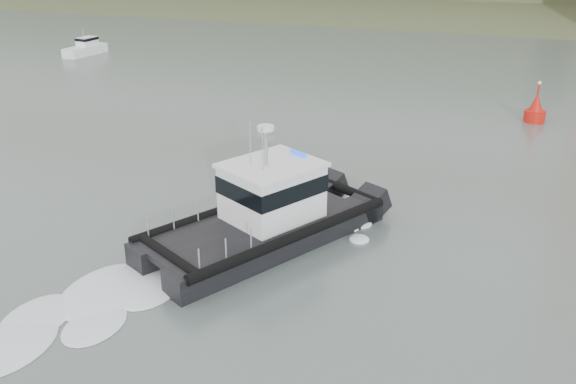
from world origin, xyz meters
name	(u,v)px	position (x,y,z in m)	size (l,w,h in m)	color
ground	(246,356)	(0.00, 0.00, 0.00)	(400.00, 400.00, 0.00)	#4C5B54
patrol_boat	(266,212)	(-2.42, 8.23, 1.43)	(9.42, 12.35, 5.70)	black
motorboat	(86,48)	(-37.28, 43.28, 0.73)	(2.43, 5.51, 2.93)	white
nav_buoy	(535,111)	(9.30, 32.52, 0.84)	(1.53, 1.53, 3.20)	red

